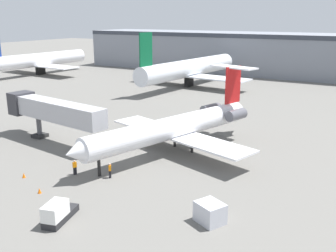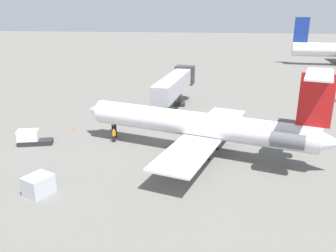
# 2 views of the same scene
# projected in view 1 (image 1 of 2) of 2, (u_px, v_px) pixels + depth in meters

# --- Properties ---
(ground_plane) EXTENTS (400.00, 400.00, 0.10)m
(ground_plane) POSITION_uv_depth(u_px,v_px,m) (136.00, 163.00, 47.16)
(ground_plane) COLOR #66635E
(regional_jet) EXTENTS (22.28, 29.58, 10.07)m
(regional_jet) POSITION_uv_depth(u_px,v_px,m) (177.00, 126.00, 50.02)
(regional_jet) COLOR white
(regional_jet) RESTS_ON ground_plane
(jet_bridge) EXTENTS (18.31, 5.23, 6.17)m
(jet_bridge) POSITION_uv_depth(u_px,v_px,m) (50.00, 110.00, 54.02)
(jet_bridge) COLOR #ADADB2
(jet_bridge) RESTS_ON ground_plane
(ground_crew_marshaller) EXTENTS (0.38, 0.46, 1.69)m
(ground_crew_marshaller) POSITION_uv_depth(u_px,v_px,m) (75.00, 167.00, 43.34)
(ground_crew_marshaller) COLOR black
(ground_crew_marshaller) RESTS_ON ground_plane
(ground_crew_loader) EXTENTS (0.44, 0.48, 1.69)m
(ground_crew_loader) POSITION_uv_depth(u_px,v_px,m) (110.00, 170.00, 42.45)
(ground_crew_loader) COLOR black
(ground_crew_loader) RESTS_ON ground_plane
(baggage_tug_lead) EXTENTS (2.38, 4.23, 1.90)m
(baggage_tug_lead) POSITION_uv_depth(u_px,v_px,m) (58.00, 213.00, 33.31)
(baggage_tug_lead) COLOR #262628
(baggage_tug_lead) RESTS_ON ground_plane
(cargo_container_uld) EXTENTS (2.92, 2.75, 1.78)m
(cargo_container_uld) POSITION_uv_depth(u_px,v_px,m) (210.00, 213.00, 33.27)
(cargo_container_uld) COLOR silver
(cargo_container_uld) RESTS_ON ground_plane
(traffic_cone_near) EXTENTS (0.36, 0.36, 0.55)m
(traffic_cone_near) POSITION_uv_depth(u_px,v_px,m) (39.00, 191.00, 38.89)
(traffic_cone_near) COLOR orange
(traffic_cone_near) RESTS_ON ground_plane
(traffic_cone_mid) EXTENTS (0.36, 0.36, 0.55)m
(traffic_cone_mid) POSITION_uv_depth(u_px,v_px,m) (24.00, 175.00, 42.63)
(traffic_cone_mid) COLOR orange
(traffic_cone_mid) RESTS_ON ground_plane
(terminal_building) EXTENTS (135.94, 19.65, 12.02)m
(terminal_building) POSITION_uv_depth(u_px,v_px,m) (297.00, 55.00, 113.73)
(terminal_building) COLOR gray
(terminal_building) RESTS_ON ground_plane
(parked_airliner_west_end) EXTENTS (27.80, 32.85, 13.32)m
(parked_airliner_west_end) POSITION_uv_depth(u_px,v_px,m) (39.00, 60.00, 116.47)
(parked_airliner_west_end) COLOR white
(parked_airliner_west_end) RESTS_ON ground_plane
(parked_airliner_west_mid) EXTENTS (31.77, 37.50, 13.66)m
(parked_airliner_west_mid) POSITION_uv_depth(u_px,v_px,m) (189.00, 69.00, 96.58)
(parked_airliner_west_mid) COLOR silver
(parked_airliner_west_mid) RESTS_ON ground_plane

